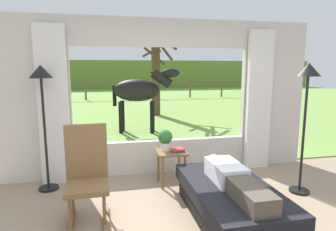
# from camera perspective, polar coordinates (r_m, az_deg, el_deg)

# --- Properties ---
(back_wall_with_window) EXTENTS (5.20, 0.12, 2.55)m
(back_wall_with_window) POSITION_cam_1_polar(r_m,az_deg,el_deg) (4.80, -1.16, 3.22)
(back_wall_with_window) COLOR beige
(back_wall_with_window) RESTS_ON ground_plane
(curtain_panel_left) EXTENTS (0.44, 0.10, 2.40)m
(curtain_panel_left) POSITION_cam_1_polar(r_m,az_deg,el_deg) (4.65, -21.73, 1.73)
(curtain_panel_left) COLOR silver
(curtain_panel_left) RESTS_ON ground_plane
(curtain_panel_right) EXTENTS (0.44, 0.10, 2.40)m
(curtain_panel_right) POSITION_cam_1_polar(r_m,az_deg,el_deg) (5.27, 17.51, 2.80)
(curtain_panel_right) COLOR silver
(curtain_panel_right) RESTS_ON ground_plane
(outdoor_pasture_lawn) EXTENTS (36.00, 21.68, 0.02)m
(outdoor_pasture_lawn) POSITION_cam_1_polar(r_m,az_deg,el_deg) (15.71, -8.82, 2.87)
(outdoor_pasture_lawn) COLOR #759E47
(outdoor_pasture_lawn) RESTS_ON ground_plane
(distant_hill_ridge) EXTENTS (36.00, 2.00, 2.40)m
(distant_hill_ridge) POSITION_cam_1_polar(r_m,az_deg,el_deg) (25.45, -10.27, 7.98)
(distant_hill_ridge) COLOR olive
(distant_hill_ridge) RESTS_ON ground_plane
(recliner_sofa) EXTENTS (0.91, 1.70, 0.42)m
(recliner_sofa) POSITION_cam_1_polar(r_m,az_deg,el_deg) (3.60, 12.20, -16.28)
(recliner_sofa) COLOR black
(recliner_sofa) RESTS_ON ground_plane
(reclining_person) EXTENTS (0.34, 1.43, 0.22)m
(reclining_person) POSITION_cam_1_polar(r_m,az_deg,el_deg) (3.44, 12.73, -12.05)
(reclining_person) COLOR silver
(reclining_person) RESTS_ON recliner_sofa
(rocking_chair) EXTENTS (0.49, 0.69, 1.12)m
(rocking_chair) POSITION_cam_1_polar(r_m,az_deg,el_deg) (3.52, -15.74, -11.22)
(rocking_chair) COLOR brown
(rocking_chair) RESTS_ON ground_plane
(side_table) EXTENTS (0.44, 0.44, 0.52)m
(side_table) POSITION_cam_1_polar(r_m,az_deg,el_deg) (4.43, 0.64, -8.21)
(side_table) COLOR brown
(side_table) RESTS_ON ground_plane
(potted_plant) EXTENTS (0.22, 0.22, 0.32)m
(potted_plant) POSITION_cam_1_polar(r_m,az_deg,el_deg) (4.39, -0.55, -4.60)
(potted_plant) COLOR silver
(potted_plant) RESTS_ON side_table
(book_stack) EXTENTS (0.21, 0.15, 0.05)m
(book_stack) POSITION_cam_1_polar(r_m,az_deg,el_deg) (4.36, 1.96, -6.85)
(book_stack) COLOR #23478C
(book_stack) RESTS_ON side_table
(floor_lamp_left) EXTENTS (0.32, 0.32, 1.81)m
(floor_lamp_left) POSITION_cam_1_polar(r_m,az_deg,el_deg) (4.39, -23.71, 4.61)
(floor_lamp_left) COLOR black
(floor_lamp_left) RESTS_ON ground_plane
(floor_lamp_right) EXTENTS (0.32, 0.32, 1.84)m
(floor_lamp_right) POSITION_cam_1_polar(r_m,az_deg,el_deg) (4.36, 25.84, 4.74)
(floor_lamp_right) COLOR black
(floor_lamp_right) RESTS_ON ground_plane
(horse) EXTENTS (1.82, 0.81, 1.73)m
(horse) POSITION_cam_1_polar(r_m,az_deg,el_deg) (7.83, -5.63, 4.88)
(horse) COLOR black
(horse) RESTS_ON outdoor_pasture_lawn
(pasture_tree) EXTENTS (1.52, 1.47, 3.52)m
(pasture_tree) POSITION_cam_1_polar(r_m,az_deg,el_deg) (10.71, -2.42, 8.64)
(pasture_tree) COLOR #4C3823
(pasture_tree) RESTS_ON outdoor_pasture_lawn
(pasture_fence_line) EXTENTS (16.10, 0.10, 1.10)m
(pasture_fence_line) POSITION_cam_1_polar(r_m,az_deg,el_deg) (16.52, -9.08, 5.74)
(pasture_fence_line) COLOR brown
(pasture_fence_line) RESTS_ON outdoor_pasture_lawn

